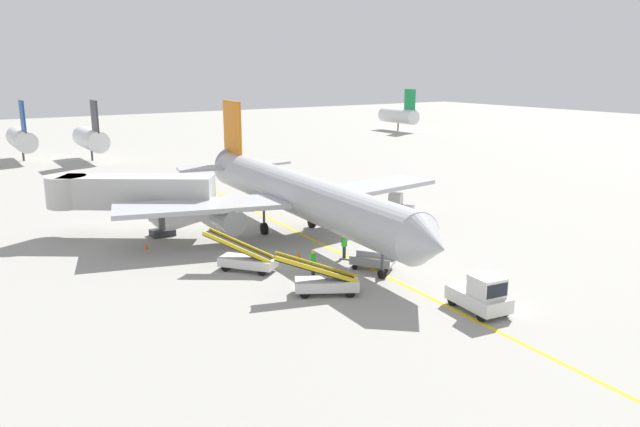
{
  "coord_description": "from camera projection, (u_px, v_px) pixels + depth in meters",
  "views": [
    {
      "loc": [
        -23.96,
        -28.73,
        13.28
      ],
      "look_at": [
        0.67,
        9.19,
        2.5
      ],
      "focal_mm": 34.66,
      "sensor_mm": 36.0,
      "label": 1
    }
  ],
  "objects": [
    {
      "name": "ground_plane",
      "position": [
        390.0,
        281.0,
        39.21
      ],
      "size": [
        300.0,
        300.0,
        0.0
      ],
      "primitive_type": "plane",
      "color": "#9E9B93"
    },
    {
      "name": "taxi_line_yellow",
      "position": [
        352.0,
        259.0,
        43.65
      ],
      "size": [
        5.43,
        79.85,
        0.01
      ],
      "primitive_type": "cube",
      "rotation": [
        0.0,
        0.0,
        -0.06
      ],
      "color": "yellow",
      "rests_on": "ground"
    },
    {
      "name": "airliner",
      "position": [
        296.0,
        194.0,
        49.19
      ],
      "size": [
        28.55,
        35.33,
        10.1
      ],
      "color": "#B2B5BA",
      "rests_on": "ground"
    },
    {
      "name": "jet_bridge",
      "position": [
        121.0,
        192.0,
        49.06
      ],
      "size": [
        11.98,
        9.3,
        4.85
      ],
      "color": "beige",
      "rests_on": "ground"
    },
    {
      "name": "pushback_tug",
      "position": [
        481.0,
        295.0,
        34.09
      ],
      "size": [
        2.32,
        3.8,
        2.2
      ],
      "color": "silver",
      "rests_on": "ground"
    },
    {
      "name": "baggage_tug_near_wing",
      "position": [
        398.0,
        206.0,
        56.05
      ],
      "size": [
        2.37,
        2.72,
        2.1
      ],
      "color": "silver",
      "rests_on": "ground"
    },
    {
      "name": "belt_loader_forward_hold",
      "position": [
        246.0,
        259.0,
        41.13
      ],
      "size": [
        4.06,
        4.71,
        2.59
      ],
      "color": "silver",
      "rests_on": "ground"
    },
    {
      "name": "belt_loader_aft_hold",
      "position": [
        325.0,
        282.0,
        36.83
      ],
      "size": [
        4.97,
        3.56,
        2.59
      ],
      "color": "silver",
      "rests_on": "ground"
    },
    {
      "name": "baggage_cart_loaded",
      "position": [
        372.0,
        262.0,
        41.52
      ],
      "size": [
        2.89,
        3.53,
        0.94
      ],
      "color": "#A5A5A8",
      "rests_on": "ground"
    },
    {
      "name": "ground_crew_marshaller",
      "position": [
        344.0,
        246.0,
        43.79
      ],
      "size": [
        0.36,
        0.24,
        1.7
      ],
      "color": "#26262D",
      "rests_on": "ground"
    },
    {
      "name": "ground_crew_wing_walker",
      "position": [
        313.0,
        262.0,
        40.17
      ],
      "size": [
        0.36,
        0.24,
        1.7
      ],
      "color": "#26262D",
      "rests_on": "ground"
    },
    {
      "name": "safety_cone_nose_left",
      "position": [
        147.0,
        246.0,
        46.03
      ],
      "size": [
        0.36,
        0.36,
        0.44
      ],
      "primitive_type": "cone",
      "color": "orange",
      "rests_on": "ground"
    },
    {
      "name": "safety_cone_nose_right",
      "position": [
        298.0,
        254.0,
        44.07
      ],
      "size": [
        0.36,
        0.36,
        0.44
      ],
      "primitive_type": "cone",
      "color": "orange",
      "rests_on": "ground"
    },
    {
      "name": "safety_cone_wingtip_left",
      "position": [
        427.0,
        237.0,
        48.61
      ],
      "size": [
        0.36,
        0.36,
        0.44
      ],
      "primitive_type": "cone",
      "color": "orange",
      "rests_on": "ground"
    },
    {
      "name": "safety_cone_wingtip_right",
      "position": [
        218.0,
        231.0,
        50.35
      ],
      "size": [
        0.36,
        0.36,
        0.44
      ],
      "primitive_type": "cone",
      "color": "orange",
      "rests_on": "ground"
    },
    {
      "name": "safety_cone_tail_area",
      "position": [
        487.0,
        275.0,
        39.71
      ],
      "size": [
        0.36,
        0.36,
        0.44
      ],
      "primitive_type": "cone",
      "color": "orange",
      "rests_on": "ground"
    },
    {
      "name": "distant_aircraft_mid_left",
      "position": [
        22.0,
        139.0,
        88.53
      ],
      "size": [
        3.0,
        10.1,
        8.8
      ],
      "color": "silver",
      "rests_on": "ground"
    },
    {
      "name": "distant_aircraft_mid_right",
      "position": [
        91.0,
        138.0,
        88.69
      ],
      "size": [
        3.0,
        10.1,
        8.8
      ],
      "color": "silver",
      "rests_on": "ground"
    },
    {
      "name": "distant_aircraft_far_right",
      "position": [
        399.0,
        115.0,
        130.62
      ],
      "size": [
        3.0,
        10.1,
        8.8
      ],
      "color": "silver",
      "rests_on": "ground"
    }
  ]
}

